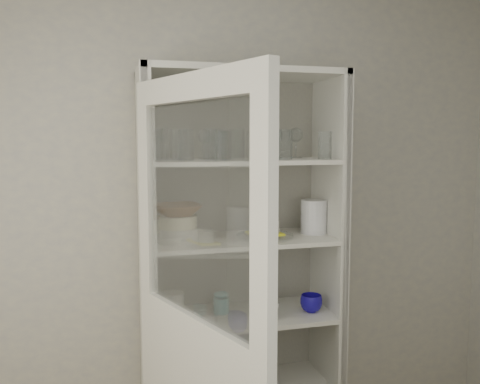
{
  "coord_description": "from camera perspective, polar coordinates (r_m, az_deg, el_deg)",
  "views": [
    {
      "loc": [
        -0.46,
        -1.19,
        1.76
      ],
      "look_at": [
        0.2,
        1.27,
        1.5
      ],
      "focal_mm": 38.0,
      "sensor_mm": 36.0,
      "label": 1
    }
  ],
  "objects": [
    {
      "name": "white_canister",
      "position": [
        2.63,
        -7.52,
        -12.54
      ],
      "size": [
        0.12,
        0.12,
        0.14
      ],
      "primitive_type": "cylinder",
      "rotation": [
        0.0,
        0.0,
        0.02
      ],
      "color": "silver",
      "rests_on": "shelf_mugs"
    },
    {
      "name": "measuring_cups",
      "position": [
        2.59,
        -4.15,
        -13.95
      ],
      "size": [
        0.11,
        0.11,
        0.04
      ],
      "primitive_type": "cylinder",
      "color": "silver",
      "rests_on": "shelf_mugs"
    },
    {
      "name": "tumbler_1",
      "position": [
        2.38,
        -1.92,
        5.2
      ],
      "size": [
        0.08,
        0.08,
        0.14
      ],
      "primitive_type": "cylinder",
      "rotation": [
        0.0,
        0.0,
        -0.18
      ],
      "color": "silver",
      "rests_on": "shelf_glass"
    },
    {
      "name": "terracotta_bowl",
      "position": [
        2.49,
        -7.05,
        -2.0
      ],
      "size": [
        0.26,
        0.26,
        0.06
      ],
      "primitive_type": "imported",
      "rotation": [
        0.0,
        0.0,
        0.13
      ],
      "color": "brown",
      "rests_on": "cream_bowl"
    },
    {
      "name": "mug_blue",
      "position": [
        2.74,
        8.0,
        -12.27
      ],
      "size": [
        0.14,
        0.14,
        0.09
      ],
      "primitive_type": "imported",
      "rotation": [
        0.0,
        0.0,
        -0.22
      ],
      "color": "#11138A",
      "rests_on": "shelf_mugs"
    },
    {
      "name": "tumbler_0",
      "position": [
        2.37,
        -8.96,
        5.34
      ],
      "size": [
        0.08,
        0.08,
        0.16
      ],
      "primitive_type": "cylinder",
      "rotation": [
        0.0,
        0.0,
        -0.09
      ],
      "color": "silver",
      "rests_on": "shelf_glass"
    },
    {
      "name": "goblet_1",
      "position": [
        2.59,
        -3.96,
        5.49
      ],
      "size": [
        0.07,
        0.07,
        0.16
      ],
      "primitive_type": null,
      "color": "silver",
      "rests_on": "shelf_glass"
    },
    {
      "name": "tumbler_2",
      "position": [
        2.38,
        -6.08,
        5.27
      ],
      "size": [
        0.09,
        0.09,
        0.15
      ],
      "primitive_type": "cylinder",
      "rotation": [
        0.0,
        0.0,
        -0.26
      ],
      "color": "silver",
      "rests_on": "shelf_glass"
    },
    {
      "name": "tumbler_6",
      "position": [
        2.58,
        9.52,
        5.19
      ],
      "size": [
        0.09,
        0.09,
        0.14
      ],
      "primitive_type": "cylinder",
      "rotation": [
        0.0,
        0.0,
        0.33
      ],
      "color": "silver",
      "rests_on": "shelf_glass"
    },
    {
      "name": "teal_jar",
      "position": [
        2.7,
        -2.12,
        -12.41
      ],
      "size": [
        0.08,
        0.08,
        0.1
      ],
      "color": "#2A7273",
      "rests_on": "shelf_mugs"
    },
    {
      "name": "goblet_3",
      "position": [
        2.74,
        6.28,
        5.66
      ],
      "size": [
        0.08,
        0.08,
        0.18
      ],
      "primitive_type": null,
      "color": "silver",
      "rests_on": "shelf_glass"
    },
    {
      "name": "tin_box",
      "position": [
        2.85,
        1.56,
        -20.45
      ],
      "size": [
        0.23,
        0.16,
        0.07
      ],
      "primitive_type": "cube",
      "rotation": [
        0.0,
        0.0,
        -0.05
      ],
      "color": "#9A9A9A",
      "rests_on": "shelf_bot"
    },
    {
      "name": "mug_teal",
      "position": [
        2.8,
        3.25,
        -11.82
      ],
      "size": [
        0.11,
        0.11,
        0.09
      ],
      "primitive_type": "imported",
      "rotation": [
        0.0,
        0.0,
        0.16
      ],
      "color": "#2A7273",
      "rests_on": "shelf_mugs"
    },
    {
      "name": "goblet_0",
      "position": [
        2.56,
        -9.41,
        5.54
      ],
      "size": [
        0.08,
        0.08,
        0.17
      ],
      "primitive_type": null,
      "color": "silver",
      "rests_on": "shelf_glass"
    },
    {
      "name": "tumbler_7",
      "position": [
        2.51,
        -7.05,
        5.31
      ],
      "size": [
        0.09,
        0.09,
        0.15
      ],
      "primitive_type": "cylinder",
      "rotation": [
        0.0,
        0.0,
        0.34
      ],
      "color": "silver",
      "rests_on": "shelf_glass"
    },
    {
      "name": "tumbler_5",
      "position": [
        2.43,
        3.3,
        5.26
      ],
      "size": [
        0.07,
        0.07,
        0.14
      ],
      "primitive_type": "cylinder",
      "rotation": [
        0.0,
        0.0,
        0.02
      ],
      "color": "silver",
      "rests_on": "shelf_glass"
    },
    {
      "name": "plate_stack_back",
      "position": [
        2.65,
        -7.73,
        -4.23
      ],
      "size": [
        0.23,
        0.23,
        0.07
      ],
      "primitive_type": "cylinder",
      "color": "silver",
      "rests_on": "shelf_plates"
    },
    {
      "name": "tumbler_8",
      "position": [
        2.53,
        -3.36,
        5.4
      ],
      "size": [
        0.08,
        0.08,
        0.15
      ],
      "primitive_type": "cylinder",
      "rotation": [
        0.0,
        0.0,
        0.01
      ],
      "color": "silver",
      "rests_on": "shelf_glass"
    },
    {
      "name": "goblet_2",
      "position": [
        2.73,
        4.02,
        5.63
      ],
      "size": [
        0.08,
        0.08,
        0.17
      ],
      "primitive_type": null,
      "color": "silver",
      "rests_on": "shelf_glass"
    },
    {
      "name": "yellow_trivet",
      "position": [
        2.6,
        2.82,
        -4.66
      ],
      "size": [
        0.17,
        0.17,
        0.01
      ],
      "primitive_type": "cube",
      "rotation": [
        0.0,
        0.0,
        0.1
      ],
      "color": "yellow",
      "rests_on": "glass_platter"
    },
    {
      "name": "cream_bowl",
      "position": [
        2.5,
        -7.03,
        -3.32
      ],
      "size": [
        0.25,
        0.25,
        0.06
      ],
      "primitive_type": "cylinder",
      "rotation": [
        0.0,
        0.0,
        0.39
      ],
      "color": "beige",
      "rests_on": "plate_stack_front"
    },
    {
      "name": "plate_stack_front",
      "position": [
        2.51,
        -7.02,
        -4.78
      ],
      "size": [
        0.21,
        0.21,
        0.07
      ],
      "primitive_type": "cylinder",
      "color": "silver",
      "rests_on": "shelf_plates"
    },
    {
      "name": "pantry_cabinet",
      "position": [
        2.74,
        -0.34,
        -11.48
      ],
      "size": [
        1.0,
        0.45,
        2.1
      ],
      "color": "silver",
      "rests_on": "floor"
    },
    {
      "name": "cupboard_door",
      "position": [
        2.05,
        -4.86,
        -19.75
      ],
      "size": [
        0.35,
        0.86,
        2.0
      ],
      "rotation": [
        0.0,
        0.0,
        -1.21
      ],
      "color": "silver",
      "rests_on": "floor"
    },
    {
      "name": "tumbler_10",
      "position": [
        2.55,
        -2.78,
        5.36
      ],
      "size": [
        0.08,
        0.08,
        0.15
      ],
      "primitive_type": "cylinder",
      "rotation": [
        0.0,
        0.0,
        0.03
      ],
      "color": "silver",
      "rests_on": "shelf_glass"
    },
    {
      "name": "tumbler_3",
      "position": [
        2.4,
        -2.42,
        5.21
      ],
      "size": [
        0.08,
        0.08,
        0.14
      ],
      "primitive_type": "cylinder",
      "rotation": [
        0.0,
        0.0,
        -0.1
      ],
      "color": "silver",
      "rests_on": "shelf_glass"
    },
    {
      "name": "white_ramekin",
      "position": [
        2.59,
        2.82,
        -3.85
      ],
      "size": [
        0.18,
        0.18,
        0.06
      ],
      "primitive_type": "cylinder",
      "rotation": [
        0.0,
        0.0,
        -0.24
      ],
      "color": "silver",
      "rests_on": "yellow_trivet"
    },
    {
      "name": "wall_back",
      "position": [
        2.77,
        -5.21,
        -3.66
      ],
      "size": [
        3.6,
        0.02,
        2.6
      ],
      "primitive_type": "cube",
      "color": "#A3A29D",
      "rests_on": "ground"
    },
    {
      "name": "grey_bowl_stack",
      "position": [
        2.73,
        8.29,
        -2.75
      ],
      "size": [
        0.14,
        0.14,
        0.18
      ],
      "primitive_type": "cylinder",
      "color": "silver",
      "rests_on": "shelf_plates"
    },
    {
      "name": "tumbler_4",
      "position": [
        2.51,
        5.08,
        5.33
      ],
      "size": [
        0.1,
        0.1,
        0.15
      ],
      "primitive_type": "cylinder",
      "rotation": [
        0.0,
        0.0,
        -0.41
      ],
      "color": "silver",
      "rests_on": "shelf_glass"
    },
    {
      "name": "tumbler_9",
      "position": [
        2.56,
        -0.3,
        5.38
      ],
      "size": [
        0.09,
        0.09,
        0.15
      ],
      "primitive_type": "cylinder",
      "rotation": [
        0.0,
        0.0,
        0.28
      ],
      "color": "silver",
      "rests_on": "shelf_glass"
    },
    {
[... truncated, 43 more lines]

